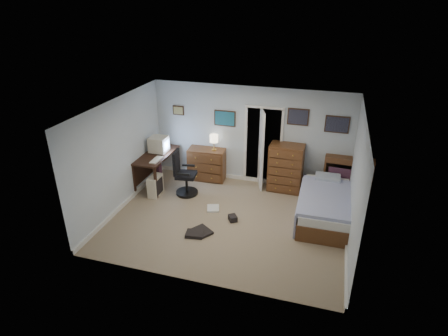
# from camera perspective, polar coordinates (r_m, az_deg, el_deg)

# --- Properties ---
(floor) EXTENTS (5.00, 4.00, 0.02)m
(floor) POSITION_cam_1_polar(r_m,az_deg,el_deg) (8.26, 0.55, -7.99)
(floor) COLOR tan
(floor) RESTS_ON ground
(computer_desk) EXTENTS (0.67, 1.45, 0.84)m
(computer_desk) POSITION_cam_1_polar(r_m,az_deg,el_deg) (9.64, -10.77, 1.12)
(computer_desk) COLOR black
(computer_desk) RESTS_ON floor
(crt_monitor) EXTENTS (0.44, 0.40, 0.40)m
(crt_monitor) POSITION_cam_1_polar(r_m,az_deg,el_deg) (9.56, -9.91, 3.57)
(crt_monitor) COLOR beige
(crt_monitor) RESTS_ON computer_desk
(keyboard) EXTENTS (0.17, 0.45, 0.03)m
(keyboard) POSITION_cam_1_polar(r_m,az_deg,el_deg) (9.16, -10.28, 1.23)
(keyboard) COLOR beige
(keyboard) RESTS_ON computer_desk
(pc_tower) EXTENTS (0.23, 0.47, 0.50)m
(pc_tower) POSITION_cam_1_polar(r_m,az_deg,el_deg) (9.25, -10.41, -2.66)
(pc_tower) COLOR beige
(pc_tower) RESTS_ON floor
(office_chair) EXTENTS (0.61, 0.61, 1.12)m
(office_chair) POSITION_cam_1_polar(r_m,az_deg,el_deg) (9.12, -6.15, -1.49)
(office_chair) COLOR black
(office_chair) RESTS_ON floor
(media_stack) EXTENTS (0.16, 0.16, 0.78)m
(media_stack) POSITION_cam_1_polar(r_m,az_deg,el_deg) (9.96, -10.10, 0.37)
(media_stack) COLOR maroon
(media_stack) RESTS_ON floor
(low_dresser) EXTENTS (0.98, 0.54, 0.85)m
(low_dresser) POSITION_cam_1_polar(r_m,az_deg,el_deg) (9.82, -2.61, 0.60)
(low_dresser) COLOR brown
(low_dresser) RESTS_ON floor
(table_lamp) EXTENTS (0.23, 0.23, 0.41)m
(table_lamp) POSITION_cam_1_polar(r_m,az_deg,el_deg) (9.48, -1.54, 4.45)
(table_lamp) COLOR gold
(table_lamp) RESTS_ON low_dresser
(doorway) EXTENTS (0.96, 1.12, 2.05)m
(doorway) POSITION_cam_1_polar(r_m,az_deg,el_deg) (9.70, 6.29, 3.88)
(doorway) COLOR black
(doorway) RESTS_ON floor
(tall_dresser) EXTENTS (0.83, 0.51, 1.21)m
(tall_dresser) POSITION_cam_1_polar(r_m,az_deg,el_deg) (9.30, 9.38, 0.03)
(tall_dresser) COLOR brown
(tall_dresser) RESTS_ON floor
(headboard_bookcase) EXTENTS (1.13, 0.35, 1.00)m
(headboard_bookcase) POSITION_cam_1_polar(r_m,az_deg,el_deg) (9.40, 18.29, -1.17)
(headboard_bookcase) COLOR brown
(headboard_bookcase) RESTS_ON floor
(bed) EXTENTS (1.12, 2.06, 0.67)m
(bed) POSITION_cam_1_polar(r_m,az_deg,el_deg) (8.44, 15.01, -5.53)
(bed) COLOR brown
(bed) RESTS_ON floor
(wall_posters) EXTENTS (4.38, 0.04, 0.60)m
(wall_posters) POSITION_cam_1_polar(r_m,az_deg,el_deg) (9.15, 7.53, 7.43)
(wall_posters) COLOR #331E11
(wall_posters) RESTS_ON floor
(floor_clutter) EXTENTS (0.92, 1.42, 0.13)m
(floor_clutter) POSITION_cam_1_polar(r_m,az_deg,el_deg) (8.03, -2.50, -8.71)
(floor_clutter) COLOR black
(floor_clutter) RESTS_ON floor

